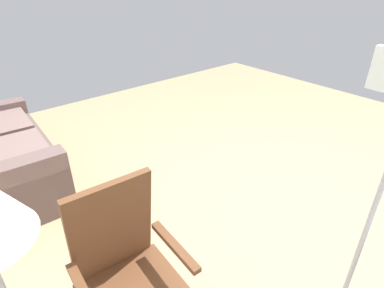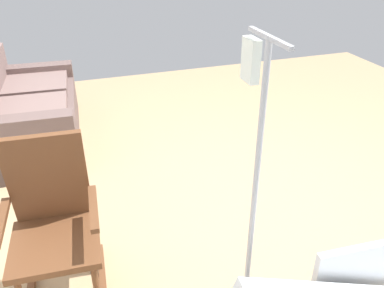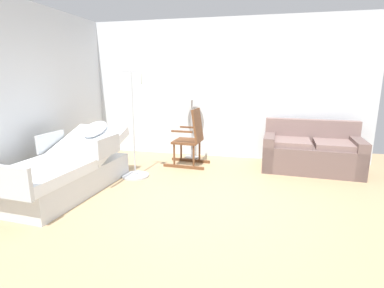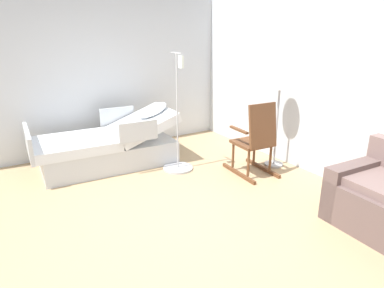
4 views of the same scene
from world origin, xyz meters
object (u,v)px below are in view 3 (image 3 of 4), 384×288
Objects in this scene: rocking_chair at (191,139)px; iv_pole at (135,162)px; hospital_bed at (67,172)px; floor_lamp at (192,97)px; couch at (311,153)px.

rocking_chair is 0.62× the size of iv_pole.
rocking_chair is 1.14m from iv_pole.
floor_lamp is at bearing 58.24° from hospital_bed.
hospital_bed is at bearing -130.86° from rocking_chair.
floor_lamp is (-2.20, 0.28, 0.92)m from couch.
couch is 2.12m from rocking_chair.
rocking_chair is 0.71× the size of floor_lamp.
couch is 1.11× the size of floor_lamp.
iv_pole is (-0.63, -1.32, -0.98)m from floor_lamp.
floor_lamp is at bearing 101.55° from rocking_chair.
couch is at bearing 20.19° from iv_pole.
floor_lamp is (1.32, 2.13, 0.93)m from hospital_bed.
rocking_chair is at bearing 49.14° from hospital_bed.
iv_pole reaches higher than rocking_chair.
hospital_bed is 2.18m from rocking_chair.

